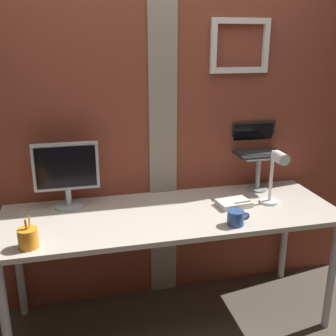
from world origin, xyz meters
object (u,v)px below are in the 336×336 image
monitor (66,170)px  pen_cup (28,238)px  desk_lamp (276,172)px  laptop (256,145)px  coffee_mug (236,218)px

monitor → pen_cup: monitor is taller
desk_lamp → pen_cup: bearing=-172.2°
monitor → laptop: size_ratio=1.28×
pen_cup → monitor: bearing=67.7°
monitor → pen_cup: (-0.20, -0.48, -0.19)m
laptop → coffee_mug: size_ratio=2.42×
desk_lamp → monitor: bearing=167.2°
monitor → desk_lamp: size_ratio=1.14×
laptop → pen_cup: size_ratio=1.88×
desk_lamp → pen_cup: 1.47m
monitor → coffee_mug: 1.05m
pen_cup → coffee_mug: size_ratio=1.29×
desk_lamp → coffee_mug: desk_lamp is taller
monitor → pen_cup: bearing=-112.3°
pen_cup → coffee_mug: bearing=-0.0°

